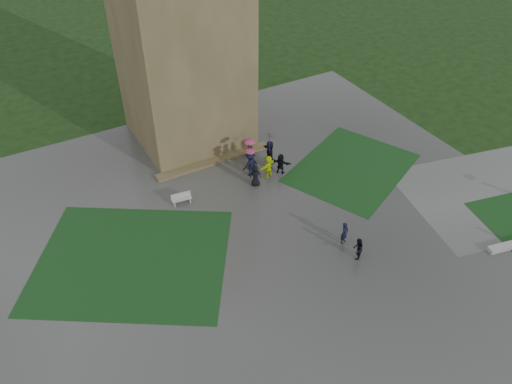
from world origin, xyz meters
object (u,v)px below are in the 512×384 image
tower (180,24)px  pedestrian_mid (345,233)px  bench (181,198)px  pedestrian_near (358,249)px

tower → pedestrian_mid: 18.21m
bench → pedestrian_near: (7.03, -9.74, 0.34)m
tower → pedestrian_near: 19.47m
tower → bench: bearing=-117.3°
pedestrian_near → pedestrian_mid: bearing=-134.9°
bench → pedestrian_near: bearing=-47.1°
bench → pedestrian_mid: bearing=-42.2°
tower → pedestrian_mid: bearing=-78.5°
pedestrian_near → bench: bearing=-94.0°
tower → pedestrian_near: bearing=-79.8°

